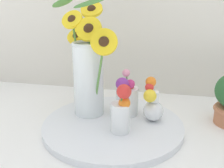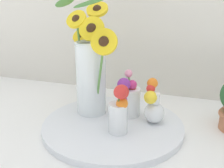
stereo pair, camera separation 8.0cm
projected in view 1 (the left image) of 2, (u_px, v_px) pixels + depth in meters
name	position (u px, v px, depth m)	size (l,w,h in m)	color
ground_plane	(110.00, 134.00, 0.81)	(6.00, 6.00, 0.00)	white
serving_tray	(112.00, 125.00, 0.85)	(0.45, 0.45, 0.02)	silver
mason_jar_sunflowers	(88.00, 69.00, 0.86)	(0.22, 0.26, 0.39)	silver
vase_small_center	(122.00, 109.00, 0.76)	(0.06, 0.06, 0.15)	white
vase_bulb_right	(152.00, 104.00, 0.84)	(0.07, 0.07, 0.14)	white
vase_small_back	(127.00, 97.00, 0.88)	(0.08, 0.08, 0.16)	white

